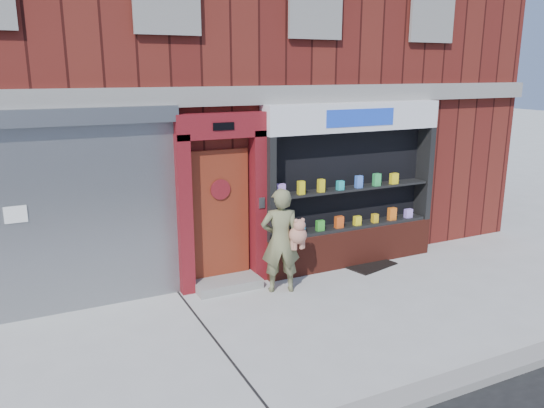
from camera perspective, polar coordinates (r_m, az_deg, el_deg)
ground at (r=7.94m, az=4.95°, el=-12.39°), size 80.00×80.00×0.00m
curb at (r=6.42m, az=15.42°, el=-19.28°), size 60.00×0.30×0.12m
building at (r=12.63m, az=-9.27°, el=16.06°), size 12.00×8.16×8.00m
shutter_bay at (r=8.23m, az=-20.42°, el=0.46°), size 3.10×0.30×3.04m
red_door_bay at (r=8.71m, az=-5.39°, el=0.25°), size 1.52×0.58×2.90m
pharmacy_bay at (r=9.82m, az=8.47°, el=1.24°), size 3.50×0.41×3.00m
woman at (r=8.60m, az=1.06°, el=-3.89°), size 0.78×0.60×1.74m
doormat at (r=10.16m, az=10.34°, el=-6.41°), size 1.05×0.85×0.02m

